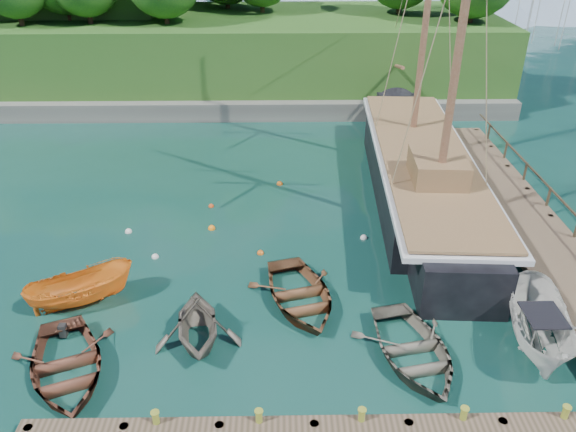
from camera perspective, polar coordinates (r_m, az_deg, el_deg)
name	(u,v)px	position (r m, az deg, el deg)	size (l,w,h in m)	color
ground	(290,323)	(21.55, 0.19, -10.78)	(160.00, 160.00, 0.00)	#0F3327
dock_east	(524,219)	(29.53, 22.81, -0.24)	(3.20, 24.00, 1.10)	#473A29
bollard_3	(460,432)	(18.73, 17.05, -20.28)	(0.26, 0.26, 0.45)	olive
bollard_4	(559,431)	(19.80, 25.83, -19.07)	(0.26, 0.26, 0.45)	olive
rowboat_0	(68,375)	(20.93, -21.47, -14.82)	(3.50, 4.90, 1.01)	brown
rowboat_1	(199,341)	(21.04, -9.05, -12.42)	(3.14, 3.64, 1.92)	#665E53
rowboat_2	(300,303)	(22.47, 1.19, -8.84)	(3.49, 4.89, 1.01)	brown
rowboat_3	(412,359)	(20.56, 12.47, -14.03)	(3.45, 4.84, 1.00)	#5C584C
motorboat_orange	(84,303)	(23.86, -20.00, -8.34)	(1.56, 4.16, 1.60)	orange
cabin_boat_white	(535,346)	(22.40, 23.80, -12.01)	(1.94, 5.15, 1.99)	silver
schooner	(422,178)	(30.57, 13.42, 3.75)	(5.98, 26.87, 19.57)	black
mooring_buoy_0	(155,257)	(25.80, -13.33, -4.12)	(0.32, 0.32, 0.32)	silver
mooring_buoy_1	(212,229)	(27.47, -7.75, -1.31)	(0.36, 0.36, 0.36)	orange
mooring_buoy_2	(260,254)	(25.40, -2.82, -3.84)	(0.31, 0.31, 0.31)	#D96017
mooring_buoy_3	(364,238)	(26.72, 7.70, -2.27)	(0.33, 0.33, 0.33)	white
mooring_buoy_4	(211,207)	(29.46, -7.81, 0.94)	(0.28, 0.28, 0.28)	#D74616
mooring_buoy_5	(280,184)	(31.54, -0.85, 3.23)	(0.34, 0.34, 0.34)	#CF6015
mooring_buoy_6	(129,232)	(28.03, -15.89, -1.59)	(0.34, 0.34, 0.34)	silver
headland	(124,19)	(50.15, -16.30, 18.69)	(51.00, 19.31, 12.90)	#474744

